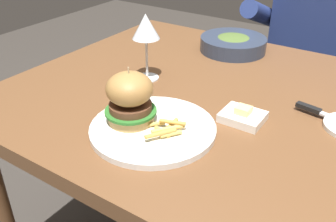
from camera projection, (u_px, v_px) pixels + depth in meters
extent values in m
cube|color=brown|center=(218.00, 102.00, 0.99)|extent=(1.11, 0.92, 0.04)
cylinder|color=brown|center=(3.00, 219.00, 1.13)|extent=(0.06, 0.06, 0.70)
cylinder|color=brown|center=(156.00, 110.00, 1.70)|extent=(0.06, 0.06, 0.70)
cylinder|color=white|center=(153.00, 129.00, 0.83)|extent=(0.28, 0.28, 0.01)
cylinder|color=tan|center=(131.00, 116.00, 0.84)|extent=(0.10, 0.10, 0.02)
cylinder|color=#2D7028|center=(131.00, 111.00, 0.83)|extent=(0.12, 0.12, 0.01)
cylinder|color=brown|center=(130.00, 107.00, 0.83)|extent=(0.10, 0.10, 0.02)
ellipsoid|color=#A97A41|center=(129.00, 89.00, 0.80)|extent=(0.10, 0.10, 0.07)
cylinder|color=#CCB78C|center=(129.00, 78.00, 0.79)|extent=(0.00, 0.00, 0.05)
cylinder|color=#E0B251|center=(162.00, 132.00, 0.79)|extent=(0.05, 0.02, 0.01)
cylinder|color=#EABC5B|center=(171.00, 134.00, 0.78)|extent=(0.03, 0.04, 0.01)
cylinder|color=#EABC5B|center=(155.00, 124.00, 0.82)|extent=(0.04, 0.04, 0.01)
cylinder|color=#EABC5B|center=(169.00, 129.00, 0.79)|extent=(0.05, 0.06, 0.01)
cylinder|color=gold|center=(161.00, 134.00, 0.77)|extent=(0.04, 0.06, 0.01)
cylinder|color=gold|center=(173.00, 122.00, 0.80)|extent=(0.06, 0.03, 0.01)
cylinder|color=gold|center=(169.00, 127.00, 0.81)|extent=(0.01, 0.07, 0.01)
cylinder|color=silver|center=(147.00, 78.00, 1.07)|extent=(0.07, 0.07, 0.00)
cylinder|color=silver|center=(147.00, 58.00, 1.04)|extent=(0.01, 0.01, 0.12)
cone|color=silver|center=(146.00, 26.00, 1.00)|extent=(0.08, 0.08, 0.07)
cube|color=black|center=(309.00, 108.00, 0.89)|extent=(0.06, 0.03, 0.01)
cube|color=white|center=(243.00, 117.00, 0.87)|extent=(0.10, 0.08, 0.02)
cube|color=#F4E58C|center=(243.00, 110.00, 0.86)|extent=(0.03, 0.03, 0.02)
cylinder|color=#2D384C|center=(233.00, 44.00, 1.25)|extent=(0.22, 0.22, 0.05)
ellipsoid|color=#4C662D|center=(233.00, 39.00, 1.24)|extent=(0.12, 0.12, 0.02)
cube|color=#282833|center=(300.00, 136.00, 1.73)|extent=(0.30, 0.22, 0.46)
cube|color=navy|center=(321.00, 33.00, 1.48)|extent=(0.36, 0.20, 0.52)
cylinder|color=navy|center=(263.00, 15.00, 1.50)|extent=(0.07, 0.34, 0.18)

